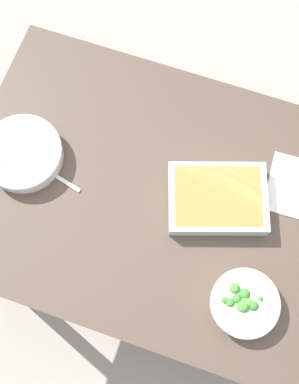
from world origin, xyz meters
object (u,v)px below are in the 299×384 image
at_px(baking_dish, 217,198).
at_px(stew_bowl, 23,154).
at_px(spoon_by_stew, 51,173).
at_px(broccoli_bowl, 244,303).

bearing_deg(baking_dish, stew_bowl, 5.15).
relative_size(stew_bowl, spoon_by_stew, 1.46).
bearing_deg(stew_bowl, spoon_by_stew, 166.38).
height_order(broccoli_bowl, baking_dish, broccoli_bowl).
bearing_deg(stew_bowl, baking_dish, -174.85).
bearing_deg(baking_dish, spoon_by_stew, 8.68).
height_order(baking_dish, spoon_by_stew, baking_dish).
xyz_separation_m(baking_dish, spoon_by_stew, (0.53, 0.08, -0.03)).
relative_size(baking_dish, spoon_by_stew, 2.03).
height_order(broccoli_bowl, spoon_by_stew, broccoli_bowl).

